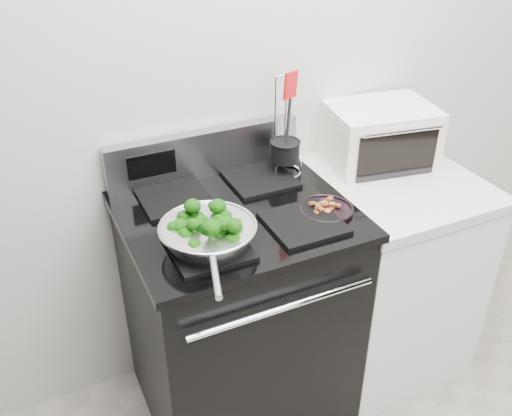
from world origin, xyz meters
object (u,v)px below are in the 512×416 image
skillet (208,233)px  bacon_plate (326,207)px  utensil_holder (285,157)px  toaster_oven (380,135)px  gas_range (239,312)px

skillet → bacon_plate: (0.45, 0.02, -0.03)m
utensil_holder → toaster_oven: bearing=-22.0°
gas_range → utensil_holder: (0.28, 0.18, 0.53)m
skillet → utensil_holder: utensil_holder is taller
bacon_plate → toaster_oven: size_ratio=0.41×
gas_range → bacon_plate: 0.57m
skillet → toaster_oven: bearing=36.2°
gas_range → toaster_oven: size_ratio=2.47×
bacon_plate → gas_range: bearing=154.9°
gas_range → skillet: bearing=-136.1°
bacon_plate → utensil_holder: utensil_holder is taller
gas_range → bacon_plate: gas_range is taller
toaster_oven → skillet: bearing=-150.7°
toaster_oven → utensil_holder: bearing=-173.1°
gas_range → toaster_oven: (0.71, 0.16, 0.55)m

